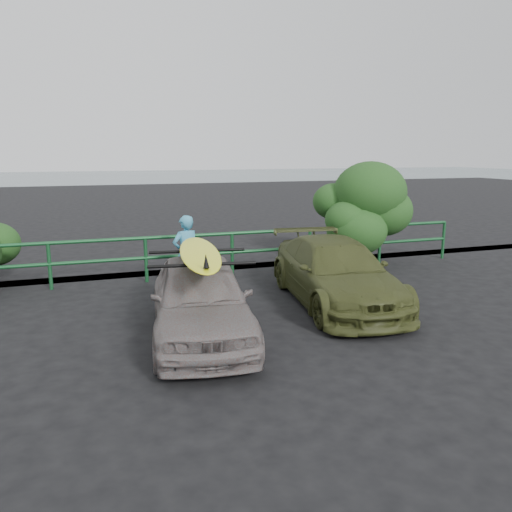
{
  "coord_description": "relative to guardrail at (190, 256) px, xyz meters",
  "views": [
    {
      "loc": [
        -2.13,
        -6.09,
        2.88
      ],
      "look_at": [
        0.8,
        2.63,
        0.95
      ],
      "focal_mm": 35.0,
      "sensor_mm": 36.0,
      "label": 1
    }
  ],
  "objects": [
    {
      "name": "ocean",
      "position": [
        0.0,
        55.0,
        -0.52
      ],
      "size": [
        200.0,
        200.0,
        0.0
      ],
      "primitive_type": "plane",
      "color": "slate",
      "rests_on": "ground"
    },
    {
      "name": "roof_rack",
      "position": [
        -0.57,
        -3.74,
        0.77
      ],
      "size": [
        1.68,
        1.29,
        0.05
      ],
      "primitive_type": null,
      "rotation": [
        0.0,
        0.0,
        -0.14
      ],
      "color": "black",
      "rests_on": "sedan"
    },
    {
      "name": "sedan",
      "position": [
        -0.57,
        -3.74,
        0.11
      ],
      "size": [
        1.99,
        3.88,
        1.26
      ],
      "primitive_type": "imported",
      "rotation": [
        0.0,
        0.0,
        -0.14
      ],
      "color": "slate",
      "rests_on": "ground"
    },
    {
      "name": "man",
      "position": [
        -0.28,
        -0.99,
        0.28
      ],
      "size": [
        0.67,
        0.53,
        1.6
      ],
      "primitive_type": "imported",
      "rotation": [
        0.0,
        0.0,
        3.42
      ],
      "color": "teal",
      "rests_on": "ground"
    },
    {
      "name": "guardrail",
      "position": [
        0.0,
        0.0,
        0.0
      ],
      "size": [
        14.0,
        0.08,
        1.04
      ],
      "primitive_type": null,
      "color": "#144622",
      "rests_on": "ground"
    },
    {
      "name": "olive_vehicle",
      "position": [
        2.28,
        -2.77,
        0.09
      ],
      "size": [
        2.19,
        4.37,
        1.22
      ],
      "primitive_type": "imported",
      "rotation": [
        0.0,
        0.0,
        -0.12
      ],
      "color": "#3F451E",
      "rests_on": "ground"
    },
    {
      "name": "surfboard",
      "position": [
        -0.57,
        -3.74,
        0.84
      ],
      "size": [
        0.99,
        2.92,
        0.08
      ],
      "primitive_type": "ellipsoid",
      "rotation": [
        0.0,
        0.0,
        -0.14
      ],
      "color": "yellow",
      "rests_on": "roof_rack"
    },
    {
      "name": "ground",
      "position": [
        0.0,
        -5.0,
        -0.52
      ],
      "size": [
        80.0,
        80.0,
        0.0
      ],
      "primitive_type": "plane",
      "color": "black"
    },
    {
      "name": "shrub_right",
      "position": [
        5.0,
        0.5,
        0.66
      ],
      "size": [
        3.2,
        2.4,
        2.37
      ],
      "primitive_type": null,
      "color": "#21491A",
      "rests_on": "ground"
    }
  ]
}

